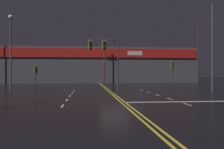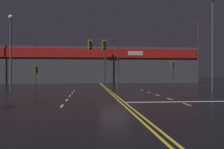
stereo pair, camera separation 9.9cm
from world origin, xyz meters
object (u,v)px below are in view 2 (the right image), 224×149
traffic_signal_corner_northeast (173,69)px  traffic_signal_corner_northwest (36,72)px  traffic_signal_median (104,51)px  streetlight_near_right (11,42)px  streetlight_near_left (212,32)px

traffic_signal_corner_northeast → traffic_signal_corner_northwest: (-18.28, -0.07, -0.50)m
traffic_signal_median → streetlight_near_right: (-10.52, 4.21, 1.30)m
traffic_signal_corner_northeast → streetlight_near_right: size_ratio=0.43×
streetlight_near_left → streetlight_near_right: size_ratio=1.24×
streetlight_near_left → streetlight_near_right: 23.37m
traffic_signal_corner_northwest → streetlight_near_left: size_ratio=0.28×
streetlight_near_left → traffic_signal_corner_northeast: bearing=116.8°
traffic_signal_corner_northwest → streetlight_near_left: (21.09, -5.49, 4.59)m
traffic_signal_corner_northeast → traffic_signal_corner_northwest: bearing=-179.8°
traffic_signal_median → traffic_signal_corner_northeast: bearing=37.5°
traffic_signal_median → streetlight_near_left: bearing=9.1°
traffic_signal_median → streetlight_near_left: (12.72, 2.05, 2.44)m
streetlight_near_left → traffic_signal_median: bearing=-170.9°
traffic_signal_median → traffic_signal_corner_northeast: traffic_signal_median is taller
streetlight_near_left → traffic_signal_corner_northwest: bearing=165.4°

